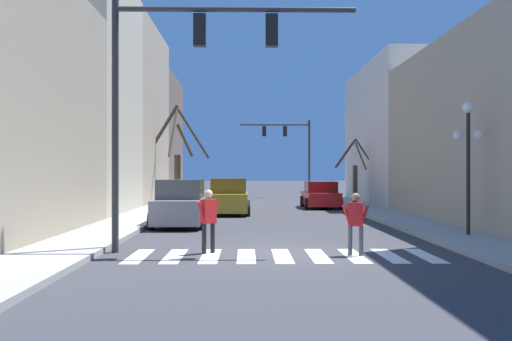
# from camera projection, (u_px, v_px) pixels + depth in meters

# --- Properties ---
(ground_plane) EXTENTS (240.00, 240.00, 0.00)m
(ground_plane) POSITION_uv_depth(u_px,v_px,m) (281.00, 253.00, 15.51)
(ground_plane) COLOR #38383D
(sidewalk_left) EXTENTS (2.12, 90.00, 0.15)m
(sidewalk_left) POSITION_uv_depth(u_px,v_px,m) (62.00, 251.00, 15.42)
(sidewalk_left) COLOR #9E9E99
(sidewalk_left) RESTS_ON ground_plane
(sidewalk_right) EXTENTS (2.12, 90.00, 0.15)m
(sidewalk_right) POSITION_uv_depth(u_px,v_px,m) (497.00, 250.00, 15.60)
(sidewalk_right) COLOR #9E9E99
(sidewalk_right) RESTS_ON ground_plane
(building_row_left) EXTENTS (6.00, 45.13, 11.52)m
(building_row_left) POSITION_uv_depth(u_px,v_px,m) (86.00, 117.00, 32.86)
(building_row_left) COLOR tan
(building_row_left) RESTS_ON ground_plane
(building_row_right) EXTENTS (6.00, 36.55, 12.02)m
(building_row_right) POSITION_uv_depth(u_px,v_px,m) (481.00, 114.00, 27.00)
(building_row_right) COLOR tan
(building_row_right) RESTS_ON ground_plane
(crosswalk_stripes) EXTENTS (7.65, 2.60, 0.01)m
(crosswalk_stripes) POSITION_uv_depth(u_px,v_px,m) (282.00, 256.00, 14.99)
(crosswalk_stripes) COLOR white
(crosswalk_stripes) RESTS_ON ground_plane
(traffic_signal_near) EXTENTS (6.40, 0.28, 6.78)m
(traffic_signal_near) POSITION_uv_depth(u_px,v_px,m) (182.00, 66.00, 15.67)
(traffic_signal_near) COLOR #2D2D2D
(traffic_signal_near) RESTS_ON ground_plane
(traffic_signal_far) EXTENTS (5.87, 0.28, 6.41)m
(traffic_signal_far) POSITION_uv_depth(u_px,v_px,m) (290.00, 142.00, 49.73)
(traffic_signal_far) COLOR #2D2D2D
(traffic_signal_far) RESTS_ON ground_plane
(street_lamp_right_corner) EXTENTS (0.95, 0.36, 4.15)m
(street_lamp_right_corner) POSITION_uv_depth(u_px,v_px,m) (468.00, 140.00, 18.62)
(street_lamp_right_corner) COLOR black
(street_lamp_right_corner) RESTS_ON sidewalk_right
(car_parked_right_near) EXTENTS (2.10, 4.52, 1.53)m
(car_parked_right_near) POSITION_uv_depth(u_px,v_px,m) (321.00, 195.00, 34.73)
(car_parked_right_near) COLOR red
(car_parked_right_near) RESTS_ON ground_plane
(car_parked_left_mid) EXTENTS (2.05, 4.43, 1.81)m
(car_parked_left_mid) POSITION_uv_depth(u_px,v_px,m) (181.00, 205.00, 23.07)
(car_parked_left_mid) COLOR gray
(car_parked_left_mid) RESTS_ON ground_plane
(car_parked_right_mid) EXTENTS (2.09, 4.40, 1.78)m
(car_parked_right_mid) POSITION_uv_depth(u_px,v_px,m) (229.00, 198.00, 29.55)
(car_parked_right_mid) COLOR #A38423
(car_parked_right_mid) RESTS_ON ground_plane
(pedestrian_on_right_sidewalk) EXTENTS (0.68, 0.28, 1.58)m
(pedestrian_on_right_sidewalk) POSITION_uv_depth(u_px,v_px,m) (356.00, 219.00, 15.04)
(pedestrian_on_right_sidewalk) COLOR #4C4C51
(pedestrian_on_right_sidewalk) RESTS_ON ground_plane
(pedestrian_near_right_corner) EXTENTS (0.58, 0.54, 1.65)m
(pedestrian_near_right_corner) POSITION_uv_depth(u_px,v_px,m) (208.00, 216.00, 15.47)
(pedestrian_near_right_corner) COLOR black
(pedestrian_near_right_corner) RESTS_ON ground_plane
(street_tree_left_mid) EXTENTS (3.99, 3.42, 6.33)m
(street_tree_left_mid) POSITION_uv_depth(u_px,v_px,m) (177.00, 156.00, 38.82)
(street_tree_left_mid) COLOR #473828
(street_tree_left_mid) RESTS_ON sidewalk_left
(street_tree_right_near) EXTENTS (2.51, 1.51, 4.03)m
(street_tree_right_near) POSITION_uv_depth(u_px,v_px,m) (355.00, 175.00, 36.84)
(street_tree_right_near) COLOR brown
(street_tree_right_near) RESTS_ON sidewalk_right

